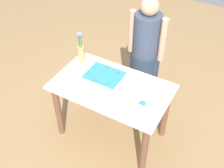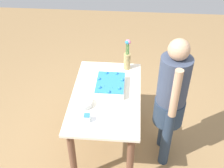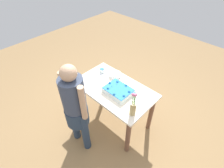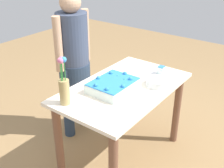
{
  "view_description": "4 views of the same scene",
  "coord_description": "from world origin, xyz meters",
  "px_view_note": "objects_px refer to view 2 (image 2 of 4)",
  "views": [
    {
      "loc": [
        1.06,
        -1.86,
        2.73
      ],
      "look_at": [
        0.01,
        -0.01,
        0.81
      ],
      "focal_mm": 45.0,
      "sensor_mm": 36.0,
      "label": 1
    },
    {
      "loc": [
        2.26,
        0.25,
        2.65
      ],
      "look_at": [
        -0.05,
        0.06,
        0.87
      ],
      "focal_mm": 45.0,
      "sensor_mm": 36.0,
      "label": 2
    },
    {
      "loc": [
        -1.31,
        1.42,
        2.56
      ],
      "look_at": [
        0.03,
        0.03,
        0.85
      ],
      "focal_mm": 28.0,
      "sensor_mm": 36.0,
      "label": 3
    },
    {
      "loc": [
        -1.77,
        -1.2,
        1.87
      ],
      "look_at": [
        -0.1,
        0.05,
        0.82
      ],
      "focal_mm": 45.0,
      "sensor_mm": 36.0,
      "label": 4
    }
  ],
  "objects_px": {
    "sheet_cake": "(110,85)",
    "fruit_bowl": "(82,103)",
    "person_standing": "(171,96)",
    "serving_plate_with_slice": "(87,120)",
    "flower_vase": "(127,58)",
    "cake_knife": "(120,115)"
  },
  "relations": [
    {
      "from": "cake_knife",
      "to": "sheet_cake",
      "type": "bearing_deg",
      "value": 176.9
    },
    {
      "from": "fruit_bowl",
      "to": "person_standing",
      "type": "relative_size",
      "value": 0.13
    },
    {
      "from": "cake_knife",
      "to": "person_standing",
      "type": "distance_m",
      "value": 0.55
    },
    {
      "from": "serving_plate_with_slice",
      "to": "sheet_cake",
      "type": "bearing_deg",
      "value": 161.66
    },
    {
      "from": "sheet_cake",
      "to": "fruit_bowl",
      "type": "xyz_separation_m",
      "value": [
        0.3,
        -0.25,
        -0.01
      ]
    },
    {
      "from": "fruit_bowl",
      "to": "person_standing",
      "type": "xyz_separation_m",
      "value": [
        -0.11,
        0.88,
        0.05
      ]
    },
    {
      "from": "serving_plate_with_slice",
      "to": "flower_vase",
      "type": "bearing_deg",
      "value": 159.93
    },
    {
      "from": "cake_knife",
      "to": "person_standing",
      "type": "xyz_separation_m",
      "value": [
        -0.22,
        0.49,
        0.08
      ]
    },
    {
      "from": "sheet_cake",
      "to": "flower_vase",
      "type": "relative_size",
      "value": 1.03
    },
    {
      "from": "cake_knife",
      "to": "flower_vase",
      "type": "xyz_separation_m",
      "value": [
        -0.81,
        0.03,
        0.15
      ]
    },
    {
      "from": "flower_vase",
      "to": "person_standing",
      "type": "distance_m",
      "value": 0.75
    },
    {
      "from": "serving_plate_with_slice",
      "to": "person_standing",
      "type": "height_order",
      "value": "person_standing"
    },
    {
      "from": "flower_vase",
      "to": "person_standing",
      "type": "relative_size",
      "value": 0.25
    },
    {
      "from": "cake_knife",
      "to": "person_standing",
      "type": "relative_size",
      "value": 0.14
    },
    {
      "from": "cake_knife",
      "to": "flower_vase",
      "type": "bearing_deg",
      "value": 157.13
    },
    {
      "from": "person_standing",
      "to": "serving_plate_with_slice",
      "type": "bearing_deg",
      "value": 22.51
    },
    {
      "from": "cake_knife",
      "to": "fruit_bowl",
      "type": "relative_size",
      "value": 1.1
    },
    {
      "from": "serving_plate_with_slice",
      "to": "cake_knife",
      "type": "distance_m",
      "value": 0.32
    },
    {
      "from": "serving_plate_with_slice",
      "to": "fruit_bowl",
      "type": "bearing_deg",
      "value": -159.73
    },
    {
      "from": "sheet_cake",
      "to": "fruit_bowl",
      "type": "relative_size",
      "value": 1.98
    },
    {
      "from": "sheet_cake",
      "to": "flower_vase",
      "type": "height_order",
      "value": "flower_vase"
    },
    {
      "from": "sheet_cake",
      "to": "fruit_bowl",
      "type": "height_order",
      "value": "sheet_cake"
    }
  ]
}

